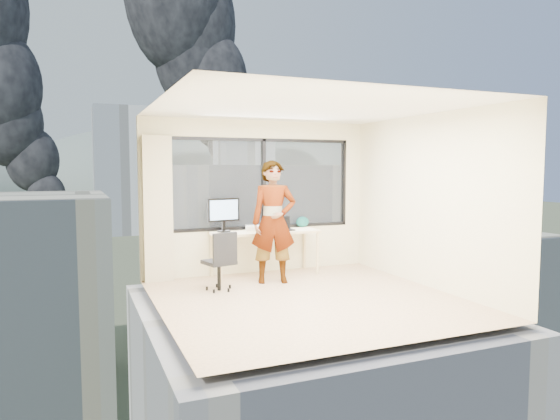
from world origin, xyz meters
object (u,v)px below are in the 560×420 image
monitor (224,215)px  handbag (302,222)px  laptop (284,224)px  desk (265,253)px  chair (219,260)px  game_console (255,228)px  person (274,222)px

monitor → handbag: (1.47, 0.10, -0.19)m
monitor → laptop: (0.99, -0.21, -0.18)m
desk → chair: 1.24m
desk → game_console: 0.46m
chair → handbag: bearing=14.2°
person → handbag: bearing=56.7°
person → game_console: (-0.05, 0.72, -0.17)m
monitor → handbag: monitor is taller
chair → monitor: (0.33, 0.87, 0.58)m
chair → handbag: size_ratio=3.74×
desk → chair: size_ratio=2.02×
chair → laptop: 1.53m
game_console → laptop: (0.43, -0.24, 0.06)m
chair → game_console: (0.89, 0.90, 0.34)m
desk → monitor: monitor is taller
person → game_console: person is taller
game_console → handbag: bearing=18.5°
game_console → handbag: size_ratio=1.36×
person → laptop: size_ratio=5.64×
laptop → chair: bearing=-154.8°
person → laptop: (0.38, 0.47, -0.10)m
handbag → desk: bearing=-157.2°
desk → person: 0.80m
person → game_console: 0.74m
person → monitor: 0.92m
chair → person: person is taller
chair → game_console: chair is taller
desk → game_console: size_ratio=5.52×
person → desk: bearing=98.2°
chair → game_console: size_ratio=2.74×
person → monitor: size_ratio=3.41×
person → handbag: size_ratio=8.02×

